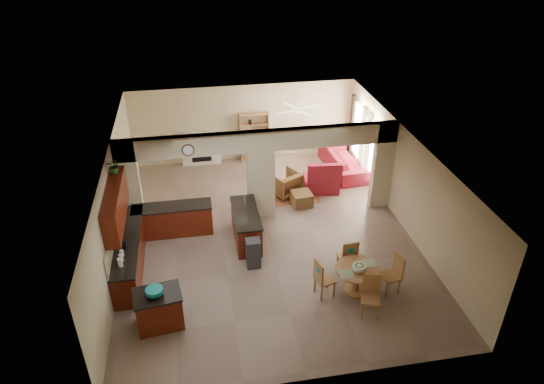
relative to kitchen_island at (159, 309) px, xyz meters
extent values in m
plane|color=#786453|center=(2.90, 2.97, -0.45)|extent=(10.00, 10.00, 0.00)
plane|color=white|center=(2.90, 2.97, 2.35)|extent=(10.00, 10.00, 0.00)
plane|color=#BBAF89|center=(2.90, 7.97, 0.95)|extent=(8.00, 0.00, 8.00)
plane|color=#BBAF89|center=(2.90, -2.03, 0.95)|extent=(8.00, 0.00, 8.00)
plane|color=#BBAF89|center=(-1.10, 2.97, 0.95)|extent=(0.00, 10.00, 10.00)
plane|color=#BBAF89|center=(6.90, 2.97, 0.95)|extent=(0.00, 10.00, 10.00)
cube|color=#BBAF89|center=(-0.80, 3.97, 0.95)|extent=(0.60, 0.25, 2.80)
cube|color=#BBAF89|center=(2.90, 3.97, 0.65)|extent=(0.80, 0.25, 2.20)
cube|color=#BBAF89|center=(6.60, 3.97, 0.95)|extent=(0.60, 0.25, 2.80)
cube|color=#BBAF89|center=(2.90, 3.97, 2.05)|extent=(8.00, 0.25, 0.60)
cube|color=#441707|center=(-0.80, 2.17, -0.02)|extent=(0.60, 3.20, 0.86)
cube|color=black|center=(-0.80, 2.17, 0.44)|extent=(0.62, 3.22, 0.05)
cube|color=tan|center=(-1.08, 2.17, 0.75)|extent=(0.02, 3.20, 0.55)
cube|color=#441707|center=(0.30, 3.54, -0.02)|extent=(2.20, 0.60, 0.86)
cube|color=black|center=(0.30, 3.54, 0.44)|extent=(2.22, 0.62, 0.05)
cube|color=#441707|center=(-0.92, 2.17, 1.47)|extent=(0.35, 2.40, 0.90)
cube|color=#441707|center=(2.30, 2.87, -0.02)|extent=(0.65, 1.80, 0.86)
cube|color=black|center=(2.30, 2.87, 0.44)|extent=(0.70, 1.85, 0.05)
cube|color=silver|center=(2.30, 2.02, -0.03)|extent=(0.58, 0.04, 0.70)
cylinder|color=#4E281A|center=(0.90, 3.82, 2.00)|extent=(0.34, 0.03, 0.34)
cube|color=#995237|center=(4.10, 5.07, -0.44)|extent=(1.60, 1.30, 0.01)
cube|color=beige|center=(1.30, 7.81, 0.10)|extent=(1.40, 0.28, 1.10)
cube|color=black|center=(1.30, 7.67, 0.05)|extent=(0.70, 0.04, 0.70)
cube|color=beige|center=(1.30, 7.79, 0.70)|extent=(1.60, 0.35, 0.10)
cube|color=#956233|center=(3.25, 7.79, 0.45)|extent=(1.00, 0.32, 1.80)
cube|color=white|center=(6.87, 5.27, 0.75)|extent=(0.02, 0.90, 1.90)
cube|color=white|center=(6.87, 6.97, 0.75)|extent=(0.02, 0.90, 1.90)
cube|color=white|center=(6.87, 6.12, 0.60)|extent=(0.02, 0.70, 2.10)
cube|color=#381716|center=(6.83, 4.67, 0.75)|extent=(0.10, 0.28, 2.30)
cube|color=#381716|center=(6.83, 5.87, 0.75)|extent=(0.10, 0.28, 2.30)
cube|color=#381716|center=(6.83, 6.37, 0.75)|extent=(0.10, 0.28, 2.30)
cube|color=#381716|center=(6.83, 7.57, 0.75)|extent=(0.10, 0.28, 2.30)
cylinder|color=white|center=(4.40, 5.97, 2.11)|extent=(1.00, 1.00, 0.10)
cube|color=#441707|center=(0.00, 0.00, -0.03)|extent=(1.06, 0.81, 0.84)
cube|color=black|center=(0.00, 0.00, 0.42)|extent=(1.12, 0.87, 0.05)
cylinder|color=#138485|center=(-0.03, -0.04, 0.53)|extent=(0.38, 0.38, 0.18)
cube|color=#2E2D30|center=(2.34, 1.66, -0.07)|extent=(0.36, 0.30, 0.76)
cylinder|color=#956233|center=(4.64, 0.26, 0.26)|extent=(1.07, 1.07, 0.04)
cylinder|color=#956233|center=(4.64, 0.26, -0.09)|extent=(0.16, 0.16, 0.69)
cylinder|color=#956233|center=(4.64, 0.26, -0.42)|extent=(0.54, 0.54, 0.06)
cylinder|color=#80A824|center=(4.64, 0.18, 0.37)|extent=(0.33, 0.33, 0.18)
imported|color=maroon|center=(6.20, 6.41, -0.07)|extent=(2.63, 1.14, 0.75)
cube|color=maroon|center=(5.10, 5.24, -0.23)|extent=(1.19, 1.02, 0.44)
imported|color=maroon|center=(3.87, 5.14, -0.06)|extent=(1.14, 1.15, 0.78)
cube|color=maroon|center=(4.25, 4.39, -0.23)|extent=(0.66, 0.66, 0.43)
imported|color=#1D4612|center=(-0.92, 2.98, 2.12)|extent=(0.43, 0.40, 0.40)
cube|color=#956233|center=(4.64, 1.05, 0.00)|extent=(0.44, 0.44, 0.05)
cube|color=#956233|center=(4.80, 1.23, -0.23)|extent=(0.04, 0.04, 0.44)
cube|color=#956233|center=(4.46, 1.21, -0.23)|extent=(0.04, 0.04, 0.44)
cube|color=#956233|center=(4.82, 0.89, -0.23)|extent=(0.04, 0.04, 0.44)
cube|color=#956233|center=(4.48, 0.87, -0.23)|extent=(0.04, 0.04, 0.44)
cube|color=#956233|center=(4.65, 0.86, 0.30)|extent=(0.42, 0.06, 0.55)
cube|color=#138485|center=(4.65, 0.83, 0.37)|extent=(0.14, 0.02, 0.14)
cube|color=#956233|center=(5.45, 0.16, 0.00)|extent=(0.49, 0.49, 0.05)
cube|color=#956233|center=(5.25, 0.30, -0.23)|extent=(0.04, 0.04, 0.44)
cube|color=#956233|center=(5.31, -0.03, -0.23)|extent=(0.04, 0.04, 0.44)
cube|color=#956233|center=(5.59, 0.36, -0.23)|extent=(0.04, 0.04, 0.44)
cube|color=#956233|center=(5.65, 0.03, -0.23)|extent=(0.04, 0.04, 0.44)
cube|color=#956233|center=(5.64, 0.20, 0.30)|extent=(0.11, 0.42, 0.55)
cube|color=#138485|center=(5.66, 0.20, 0.37)|extent=(0.03, 0.14, 0.14)
cube|color=#956233|center=(4.70, -0.51, 0.00)|extent=(0.53, 0.53, 0.05)
cube|color=#956233|center=(4.49, -0.62, -0.23)|extent=(0.04, 0.04, 0.44)
cube|color=#956233|center=(4.81, -0.72, -0.23)|extent=(0.04, 0.04, 0.44)
cube|color=#956233|center=(4.60, -0.29, -0.23)|extent=(0.04, 0.04, 0.44)
cube|color=#956233|center=(4.92, -0.40, -0.23)|extent=(0.04, 0.04, 0.44)
cube|color=#956233|center=(4.76, -0.33, 0.30)|extent=(0.41, 0.17, 0.55)
cube|color=#138485|center=(4.77, -0.30, 0.37)|extent=(0.14, 0.05, 0.14)
cube|color=#956233|center=(3.87, 0.31, 0.00)|extent=(0.51, 0.51, 0.05)
cube|color=#956233|center=(4.07, 0.18, -0.23)|extent=(0.04, 0.04, 0.44)
cube|color=#956233|center=(3.99, 0.51, -0.23)|extent=(0.04, 0.04, 0.44)
cube|color=#956233|center=(3.74, 0.10, -0.23)|extent=(0.04, 0.04, 0.44)
cube|color=#956233|center=(3.66, 0.43, -0.23)|extent=(0.04, 0.04, 0.44)
cube|color=#956233|center=(3.68, 0.26, 0.30)|extent=(0.14, 0.42, 0.55)
cube|color=#138485|center=(3.66, 0.26, 0.37)|extent=(0.04, 0.14, 0.14)
camera|label=1|loc=(1.09, -8.20, 7.65)|focal=32.00mm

